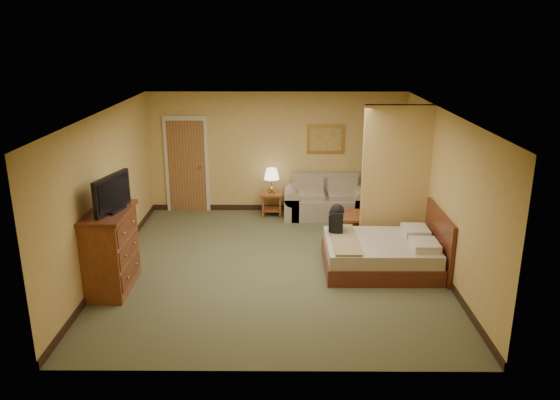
{
  "coord_description": "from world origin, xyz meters",
  "views": [
    {
      "loc": [
        0.14,
        -8.51,
        3.83
      ],
      "look_at": [
        0.08,
        0.6,
        0.98
      ],
      "focal_mm": 35.0,
      "sensor_mm": 36.0,
      "label": 1
    }
  ],
  "objects_px": {
    "coffee_table": "(351,221)",
    "dresser": "(111,250)",
    "loveseat": "(325,203)",
    "bed": "(384,253)"
  },
  "relations": [
    {
      "from": "loveseat",
      "to": "dresser",
      "type": "xyz_separation_m",
      "value": [
        -3.52,
        -3.44,
        0.35
      ]
    },
    {
      "from": "coffee_table",
      "to": "dresser",
      "type": "distance_m",
      "value": 4.52
    },
    {
      "from": "dresser",
      "to": "bed",
      "type": "relative_size",
      "value": 0.66
    },
    {
      "from": "dresser",
      "to": "bed",
      "type": "height_order",
      "value": "dresser"
    },
    {
      "from": "dresser",
      "to": "loveseat",
      "type": "bearing_deg",
      "value": 44.4
    },
    {
      "from": "coffee_table",
      "to": "bed",
      "type": "xyz_separation_m",
      "value": [
        0.38,
        -1.46,
        -0.05
      ]
    },
    {
      "from": "coffee_table",
      "to": "bed",
      "type": "bearing_deg",
      "value": -75.53
    },
    {
      "from": "coffee_table",
      "to": "dresser",
      "type": "bearing_deg",
      "value": -150.32
    },
    {
      "from": "loveseat",
      "to": "coffee_table",
      "type": "relative_size",
      "value": 2.48
    },
    {
      "from": "loveseat",
      "to": "coffee_table",
      "type": "bearing_deg",
      "value": -71.52
    }
  ]
}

